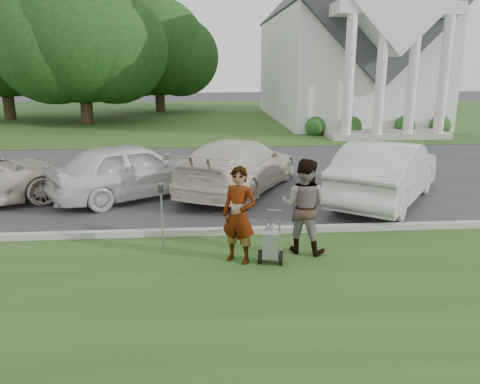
{
  "coord_description": "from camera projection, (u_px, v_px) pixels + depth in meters",
  "views": [
    {
      "loc": [
        -0.55,
        -9.16,
        3.58
      ],
      "look_at": [
        0.17,
        0.0,
        1.11
      ],
      "focal_mm": 35.0,
      "sensor_mm": 36.0,
      "label": 1
    }
  ],
  "objects": [
    {
      "name": "ground",
      "position": [
        232.0,
        243.0,
        9.79
      ],
      "size": [
        120.0,
        120.0,
        0.0
      ],
      "primitive_type": "plane",
      "color": "#333335",
      "rests_on": "ground"
    },
    {
      "name": "grass_strip",
      "position": [
        244.0,
        317.0,
        6.9
      ],
      "size": [
        80.0,
        7.0,
        0.01
      ],
      "primitive_type": "cube",
      "color": "#254718",
      "rests_on": "ground"
    },
    {
      "name": "church_lawn",
      "position": [
        210.0,
        115.0,
        35.78
      ],
      "size": [
        80.0,
        30.0,
        0.01
      ],
      "primitive_type": "cube",
      "color": "#254718",
      "rests_on": "ground"
    },
    {
      "name": "curb",
      "position": [
        230.0,
        231.0,
        10.3
      ],
      "size": [
        80.0,
        0.18,
        0.15
      ],
      "primitive_type": "cube",
      "color": "#9E9E93",
      "rests_on": "ground"
    },
    {
      "name": "church",
      "position": [
        344.0,
        30.0,
        31.19
      ],
      "size": [
        9.19,
        19.0,
        24.1
      ],
      "color": "white",
      "rests_on": "ground"
    },
    {
      "name": "tree_left",
      "position": [
        81.0,
        41.0,
        29.02
      ],
      "size": [
        10.63,
        8.4,
        9.71
      ],
      "color": "#332316",
      "rests_on": "ground"
    },
    {
      "name": "tree_far",
      "position": [
        0.0,
        34.0,
        31.3
      ],
      "size": [
        11.64,
        9.2,
        10.73
      ],
      "color": "#332316",
      "rests_on": "ground"
    },
    {
      "name": "tree_back",
      "position": [
        158.0,
        52.0,
        37.13
      ],
      "size": [
        9.61,
        7.6,
        8.89
      ],
      "color": "#332316",
      "rests_on": "ground"
    },
    {
      "name": "striping_cart",
      "position": [
        271.0,
        246.0,
        8.69
      ],
      "size": [
        0.56,
        0.96,
        0.84
      ],
      "rotation": [
        0.0,
        0.0,
        -0.23
      ],
      "color": "black",
      "rests_on": "ground"
    },
    {
      "name": "person_left",
      "position": [
        239.0,
        216.0,
        8.64
      ],
      "size": [
        0.79,
        0.71,
        1.82
      ],
      "primitive_type": "imported",
      "rotation": [
        0.0,
        0.0,
        -0.52
      ],
      "color": "#999999",
      "rests_on": "ground"
    },
    {
      "name": "person_right",
      "position": [
        304.0,
        207.0,
        9.11
      ],
      "size": [
        1.13,
        1.04,
        1.88
      ],
      "primitive_type": "imported",
      "rotation": [
        0.0,
        0.0,
        2.68
      ],
      "color": "#999999",
      "rests_on": "ground"
    },
    {
      "name": "parking_meter_near",
      "position": [
        162.0,
        208.0,
        9.27
      ],
      "size": [
        0.1,
        0.09,
        1.37
      ],
      "color": "#999CA1",
      "rests_on": "ground"
    },
    {
      "name": "car_b",
      "position": [
        133.0,
        170.0,
        13.05
      ],
      "size": [
        4.91,
        3.99,
        1.57
      ],
      "primitive_type": "imported",
      "rotation": [
        0.0,
        0.0,
        2.12
      ],
      "color": "silver",
      "rests_on": "ground"
    },
    {
      "name": "car_c",
      "position": [
        238.0,
        165.0,
        13.74
      ],
      "size": [
        4.39,
        5.73,
        1.55
      ],
      "primitive_type": "imported",
      "rotation": [
        0.0,
        0.0,
        2.66
      ],
      "color": "beige",
      "rests_on": "ground"
    },
    {
      "name": "car_d",
      "position": [
        386.0,
        172.0,
        12.65
      ],
      "size": [
        4.41,
        5.14,
        1.67
      ],
      "primitive_type": "imported",
      "rotation": [
        0.0,
        0.0,
        2.51
      ],
      "color": "silver",
      "rests_on": "ground"
    }
  ]
}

